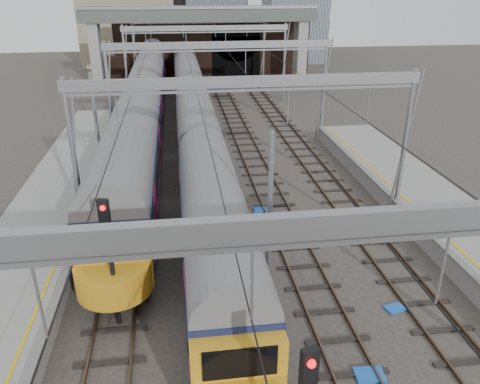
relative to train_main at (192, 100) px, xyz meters
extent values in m
plane|color=#38332D|center=(2.00, -27.02, -2.43)|extent=(160.00, 160.00, 0.00)
cube|color=gray|center=(-8.20, -24.52, -1.88)|extent=(4.20, 55.00, 1.10)
cube|color=slate|center=(-6.15, -24.52, -1.38)|extent=(0.35, 55.00, 0.12)
cube|color=gold|center=(-6.65, -24.52, -1.32)|extent=(0.12, 55.00, 0.01)
cube|color=#4C3828|center=(-4.72, -12.02, -2.34)|extent=(0.08, 80.00, 0.16)
cube|color=#4C3828|center=(-3.28, -12.02, -2.34)|extent=(0.08, 80.00, 0.16)
cube|color=black|center=(-4.00, -12.02, -2.42)|extent=(2.40, 80.00, 0.14)
cube|color=#4C3828|center=(-0.72, -12.02, -2.34)|extent=(0.08, 80.00, 0.16)
cube|color=#4C3828|center=(0.72, -12.02, -2.34)|extent=(0.08, 80.00, 0.16)
cube|color=black|center=(0.00, -12.02, -2.42)|extent=(2.40, 80.00, 0.14)
cube|color=#4C3828|center=(3.28, -12.02, -2.34)|extent=(0.08, 80.00, 0.16)
cube|color=#4C3828|center=(4.72, -12.02, -2.34)|extent=(0.08, 80.00, 0.16)
cube|color=black|center=(4.00, -12.02, -2.42)|extent=(2.40, 80.00, 0.14)
cube|color=#4C3828|center=(7.28, -12.02, -2.34)|extent=(0.08, 80.00, 0.16)
cube|color=#4C3828|center=(8.72, -12.02, -2.34)|extent=(0.08, 80.00, 0.16)
cube|color=black|center=(8.00, -12.02, -2.42)|extent=(2.40, 80.00, 0.14)
cube|color=gray|center=(2.00, -33.02, 5.17)|extent=(16.80, 0.28, 0.50)
cylinder|color=gray|center=(-6.20, -19.02, 1.57)|extent=(0.24, 0.24, 8.00)
cylinder|color=gray|center=(10.20, -19.02, 1.57)|extent=(0.24, 0.24, 8.00)
cube|color=gray|center=(2.00, -19.02, 5.17)|extent=(16.80, 0.28, 0.50)
cylinder|color=gray|center=(-6.20, -5.02, 1.57)|extent=(0.24, 0.24, 8.00)
cylinder|color=gray|center=(10.20, -5.02, 1.57)|extent=(0.24, 0.24, 8.00)
cube|color=gray|center=(2.00, -5.02, 5.17)|extent=(16.80, 0.28, 0.50)
cylinder|color=gray|center=(-6.20, 8.98, 1.57)|extent=(0.24, 0.24, 8.00)
cylinder|color=gray|center=(10.20, 8.98, 1.57)|extent=(0.24, 0.24, 8.00)
cube|color=gray|center=(2.00, 8.98, 5.17)|extent=(16.80, 0.28, 0.50)
cylinder|color=gray|center=(-6.20, 20.98, 1.57)|extent=(0.24, 0.24, 8.00)
cylinder|color=gray|center=(10.20, 20.98, 1.57)|extent=(0.24, 0.24, 8.00)
cube|color=gray|center=(2.00, 20.98, 5.17)|extent=(16.80, 0.28, 0.50)
cube|color=black|center=(-4.00, -12.02, 3.07)|extent=(0.03, 80.00, 0.03)
cube|color=black|center=(0.00, -12.02, 3.07)|extent=(0.03, 80.00, 0.03)
cube|color=black|center=(4.00, -12.02, 3.07)|extent=(0.03, 80.00, 0.03)
cube|color=black|center=(8.00, -12.02, 3.07)|extent=(0.03, 80.00, 0.03)
cube|color=#321E16|center=(4.00, 24.98, 2.07)|extent=(26.00, 2.00, 9.00)
cube|color=black|center=(7.00, 23.96, 0.17)|extent=(6.50, 0.10, 5.20)
cylinder|color=black|center=(7.00, 23.96, 2.77)|extent=(6.50, 0.10, 6.50)
cube|color=#321E16|center=(-8.00, 23.98, -0.93)|extent=(6.00, 1.50, 3.00)
cube|color=gray|center=(-10.50, 18.98, 1.67)|extent=(1.20, 2.50, 8.20)
cube|color=gray|center=(14.50, 18.98, 1.67)|extent=(1.20, 2.50, 8.20)
cube|color=#4E574F|center=(2.00, 18.98, 5.77)|extent=(28.00, 3.00, 1.40)
cube|color=gray|center=(2.00, 18.98, 6.67)|extent=(28.00, 3.00, 0.30)
cube|color=black|center=(0.00, 0.08, -2.08)|extent=(2.09, 62.11, 0.70)
cube|color=#121A42|center=(0.00, 0.08, -0.24)|extent=(2.66, 62.11, 2.38)
cylinder|color=slate|center=(0.00, 0.08, 0.95)|extent=(2.61, 61.61, 2.61)
cube|color=black|center=(0.00, 0.08, 0.14)|extent=(2.68, 60.91, 0.71)
cube|color=#C73E64|center=(0.00, 0.08, -0.91)|extent=(2.68, 61.11, 0.11)
cube|color=gold|center=(0.00, -31.13, -0.34)|extent=(2.61, 0.60, 2.18)
cube|color=black|center=(0.00, -31.30, 0.24)|extent=(2.00, 0.08, 0.95)
cube|color=black|center=(-4.00, 1.35, -2.08)|extent=(2.37, 52.53, 0.70)
cube|color=#121A42|center=(-4.00, 1.35, -0.08)|extent=(3.02, 52.53, 2.69)
cylinder|color=slate|center=(-4.00, 1.35, 1.26)|extent=(2.96, 52.03, 2.96)
cube|color=black|center=(-4.00, 1.35, 0.35)|extent=(3.04, 51.33, 0.81)
cube|color=#C73E64|center=(-4.00, 1.35, -0.84)|extent=(3.04, 51.53, 0.13)
cube|color=gold|center=(-4.00, -25.06, -0.18)|extent=(2.96, 0.60, 2.49)
cube|color=black|center=(-4.00, -25.23, 0.46)|extent=(2.26, 0.08, 1.08)
cylinder|color=black|center=(-3.89, -25.93, 0.12)|extent=(0.17, 0.17, 5.09)
cube|color=black|center=(-3.89, -26.11, 2.35)|extent=(0.41, 0.28, 0.96)
sphere|color=red|center=(-3.89, -26.23, 2.56)|extent=(0.19, 0.19, 0.19)
cube|color=black|center=(1.08, -33.69, 2.30)|extent=(0.40, 0.27, 0.95)
sphere|color=red|center=(1.08, -33.81, 2.51)|extent=(0.19, 0.19, 0.19)
cube|color=blue|center=(4.49, -29.74, -2.37)|extent=(1.00, 0.73, 0.11)
cube|color=blue|center=(3.13, -17.27, -2.38)|extent=(0.92, 0.68, 0.10)
cube|color=blue|center=(6.81, -26.57, -2.39)|extent=(0.85, 0.70, 0.09)
camera|label=1|loc=(-1.26, -40.54, 9.35)|focal=35.00mm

